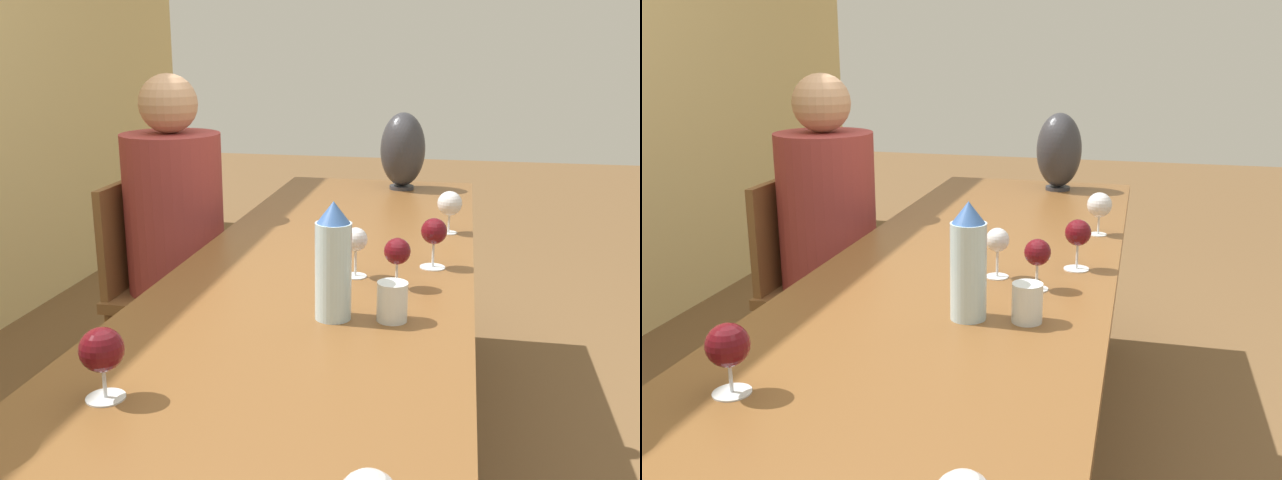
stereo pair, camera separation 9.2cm
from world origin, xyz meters
TOP-DOWN VIEW (x-y plane):
  - dining_table at (0.00, 0.00)m, footprint 3.15×0.83m
  - water_bottle at (-0.17, -0.09)m, footprint 0.08×0.08m
  - water_tumbler at (-0.15, -0.23)m, footprint 0.07×0.07m
  - vase at (1.38, -0.11)m, footprint 0.19×0.19m
  - wine_glass_1 at (0.15, -0.10)m, footprint 0.06×0.06m
  - wine_glass_2 at (0.07, -0.21)m, footprint 0.07×0.07m
  - wine_glass_4 at (0.66, -0.33)m, footprint 0.08×0.08m
  - wine_glass_5 at (-0.63, 0.24)m, footprint 0.08×0.08m
  - wine_glass_6 at (0.27, -0.30)m, footprint 0.07×0.07m
  - chair_far at (0.72, 0.73)m, footprint 0.44×0.44m
  - person_far at (0.72, 0.65)m, footprint 0.36×0.36m

SIDE VIEW (x-z plane):
  - chair_far at x=0.72m, z-range 0.05..0.91m
  - person_far at x=0.72m, z-range 0.04..1.30m
  - dining_table at x=0.00m, z-range 0.31..1.05m
  - water_tumbler at x=-0.15m, z-range 0.74..0.83m
  - wine_glass_5 at x=-0.63m, z-range 0.77..0.90m
  - wine_glass_2 at x=0.07m, z-range 0.77..0.90m
  - wine_glass_4 at x=0.66m, z-range 0.77..0.91m
  - wine_glass_1 at x=0.15m, z-range 0.77..0.91m
  - wine_glass_6 at x=0.27m, z-range 0.77..0.92m
  - water_bottle at x=-0.17m, z-range 0.74..1.01m
  - vase at x=1.38m, z-range 0.75..1.08m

